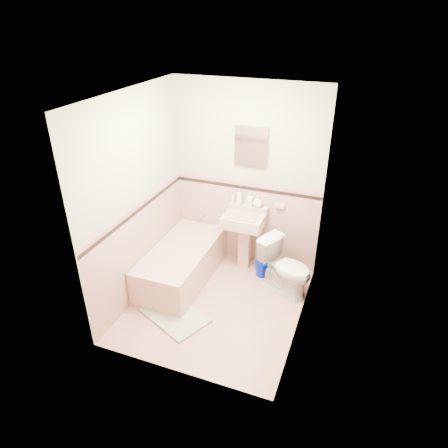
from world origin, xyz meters
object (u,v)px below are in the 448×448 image
(bathtub, at_px, (182,265))
(medicine_cabinet, at_px, (251,146))
(soap_bottle_mid, at_px, (250,199))
(soap_bottle_right, at_px, (258,201))
(bucket, at_px, (263,268))
(sink, at_px, (243,242))
(shoe, at_px, (165,307))
(toilet, at_px, (286,267))
(soap_bottle_left, at_px, (239,197))

(bathtub, height_order, medicine_cabinet, medicine_cabinet)
(soap_bottle_mid, bearing_deg, soap_bottle_right, 0.00)
(medicine_cabinet, height_order, soap_bottle_mid, medicine_cabinet)
(soap_bottle_right, relative_size, bucket, 0.75)
(sink, height_order, bucket, sink)
(sink, distance_m, shoe, 1.38)
(shoe, bearing_deg, toilet, 33.96)
(bucket, bearing_deg, shoe, -128.28)
(sink, relative_size, shoe, 5.45)
(medicine_cabinet, distance_m, toilet, 1.58)
(medicine_cabinet, xyz_separation_m, soap_bottle_left, (-0.13, -0.03, -0.70))
(soap_bottle_left, distance_m, toilet, 1.13)
(bathtub, height_order, sink, sink)
(shoe, bearing_deg, bathtub, 95.67)
(soap_bottle_left, xyz_separation_m, soap_bottle_mid, (0.15, 0.00, -0.01))
(sink, distance_m, medicine_cabinet, 1.30)
(bathtub, xyz_separation_m, toilet, (1.34, 0.24, 0.13))
(soap_bottle_right, bearing_deg, soap_bottle_mid, 180.00)
(soap_bottle_mid, xyz_separation_m, toilet, (0.65, -0.47, -0.63))
(bathtub, distance_m, soap_bottle_mid, 1.25)
(soap_bottle_left, bearing_deg, bathtub, -127.73)
(medicine_cabinet, relative_size, soap_bottle_mid, 2.56)
(sink, relative_size, soap_bottle_right, 5.05)
(medicine_cabinet, height_order, soap_bottle_left, medicine_cabinet)
(sink, relative_size, toilet, 1.18)
(toilet, height_order, shoe, toilet)
(bucket, bearing_deg, medicine_cabinet, 137.81)
(soap_bottle_right, xyz_separation_m, bucket, (0.18, -0.25, -0.86))
(sink, height_order, shoe, sink)
(bathtub, relative_size, soap_bottle_right, 9.09)
(sink, height_order, soap_bottle_mid, soap_bottle_mid)
(toilet, bearing_deg, bucket, 82.40)
(bathtub, xyz_separation_m, soap_bottle_mid, (0.70, 0.71, 0.76))
(soap_bottle_right, bearing_deg, medicine_cabinet, 166.67)
(sink, bearing_deg, shoe, -116.21)
(soap_bottle_mid, bearing_deg, bathtub, -134.43)
(shoe, bearing_deg, soap_bottle_right, 60.55)
(bathtub, height_order, toilet, toilet)
(soap_bottle_mid, height_order, toilet, soap_bottle_mid)
(bucket, bearing_deg, soap_bottle_mid, 139.55)
(sink, relative_size, medicine_cabinet, 1.72)
(soap_bottle_mid, bearing_deg, toilet, -35.91)
(medicine_cabinet, height_order, bucket, medicine_cabinet)
(sink, distance_m, bucket, 0.44)
(bathtub, height_order, bucket, bathtub)
(shoe, bearing_deg, bucket, 49.74)
(bathtub, xyz_separation_m, medicine_cabinet, (0.68, 0.74, 1.47))
(bucket, bearing_deg, soap_bottle_left, 150.54)
(toilet, bearing_deg, soap_bottle_mid, 78.35)
(bathtub, relative_size, medicine_cabinet, 3.10)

